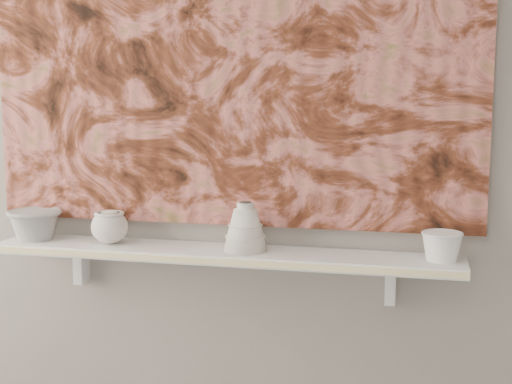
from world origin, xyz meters
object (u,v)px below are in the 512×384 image
(shelf, at_px, (222,254))
(bell_vessel, at_px, (245,227))
(painting, at_px, (228,41))
(bowl_grey, at_px, (35,224))
(cup_cream, at_px, (110,227))
(bowl_white, at_px, (442,246))

(shelf, height_order, bell_vessel, bell_vessel)
(shelf, bearing_deg, painting, 90.00)
(bell_vessel, bearing_deg, painting, 131.34)
(bowl_grey, relative_size, cup_cream, 1.51)
(shelf, xyz_separation_m, bell_vessel, (0.07, 0.00, 0.09))
(shelf, relative_size, bowl_grey, 8.28)
(cup_cream, height_order, bowl_white, cup_cream)
(shelf, bearing_deg, bowl_grey, 180.00)
(painting, bearing_deg, bowl_white, -7.30)
(shelf, height_order, painting, painting)
(shelf, xyz_separation_m, bowl_grey, (-0.61, 0.00, 0.06))
(bowl_white, bearing_deg, bell_vessel, 180.00)
(bowl_grey, height_order, cup_cream, cup_cream)
(shelf, relative_size, bowl_white, 12.31)
(painting, xyz_separation_m, cup_cream, (-0.36, -0.08, -0.56))
(painting, relative_size, bowl_white, 13.19)
(painting, distance_m, cup_cream, 0.67)
(shelf, distance_m, bell_vessel, 0.11)
(shelf, height_order, bowl_grey, bowl_grey)
(shelf, xyz_separation_m, painting, (0.00, 0.08, 0.62))
(cup_cream, bearing_deg, painting, 12.68)
(bowl_grey, height_order, bell_vessel, bell_vessel)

